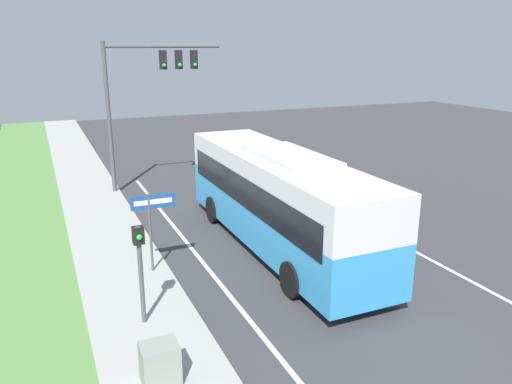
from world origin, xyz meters
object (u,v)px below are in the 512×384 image
object	(u,v)px
street_sign	(152,217)
signal_gantry	(146,84)
bus	(278,195)
utility_cabinet	(160,364)
pedestrian_signal	(140,259)

from	to	relation	value
street_sign	signal_gantry	bearing A→B (deg)	78.15
signal_gantry	street_sign	bearing A→B (deg)	-101.85
street_sign	bus	bearing A→B (deg)	4.69
utility_cabinet	bus	bearing A→B (deg)	46.39
pedestrian_signal	street_sign	xyz separation A→B (m)	(0.96, 2.98, 0.02)
signal_gantry	pedestrian_signal	distance (m)	13.60
utility_cabinet	signal_gantry	bearing A→B (deg)	78.30
street_sign	utility_cabinet	size ratio (longest dim) A/B	2.91
pedestrian_signal	utility_cabinet	size ratio (longest dim) A/B	2.98
signal_gantry	utility_cabinet	bearing A→B (deg)	-101.70
signal_gantry	bus	bearing A→B (deg)	-75.38
signal_gantry	utility_cabinet	distance (m)	16.42
street_sign	pedestrian_signal	bearing A→B (deg)	-107.80
bus	pedestrian_signal	world-z (taller)	bus
signal_gantry	street_sign	size ratio (longest dim) A/B	2.70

